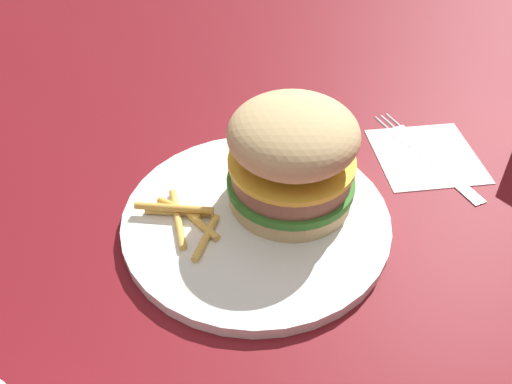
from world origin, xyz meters
TOP-DOWN VIEW (x-y plane):
  - ground_plane at (0.00, 0.00)m, footprint 1.60×1.60m
  - plate at (-0.02, -0.02)m, footprint 0.25×0.25m
  - sandwich at (0.01, -0.05)m, footprint 0.12×0.12m
  - fries_pile at (-0.03, 0.05)m, footprint 0.09×0.08m
  - napkin at (0.09, -0.20)m, footprint 0.12×0.12m
  - fork at (0.09, -0.20)m, footprint 0.16×0.09m

SIDE VIEW (x-z plane):
  - ground_plane at x=0.00m, z-range 0.00..0.00m
  - napkin at x=0.09m, z-range 0.00..0.00m
  - fork at x=0.09m, z-range 0.00..0.01m
  - plate at x=-0.02m, z-range 0.00..0.01m
  - fries_pile at x=-0.03m, z-range 0.01..0.02m
  - sandwich at x=0.01m, z-range 0.01..0.12m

